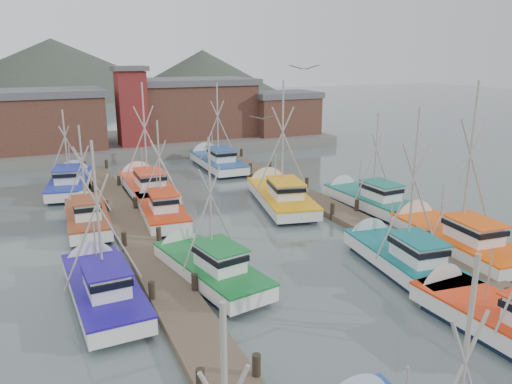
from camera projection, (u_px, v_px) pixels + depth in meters
name	position (u px, v px, depth m)	size (l,w,h in m)	color
ground	(289.00, 261.00, 27.48)	(260.00, 260.00, 0.00)	#546563
dock_left	(146.00, 252.00, 28.21)	(2.30, 46.00, 1.50)	#4E4030
dock_right	(352.00, 219.00, 33.74)	(2.30, 46.00, 1.50)	#4E4030
quay	(145.00, 143.00, 59.82)	(44.00, 16.00, 1.20)	slate
shed_left	(43.00, 119.00, 52.72)	(12.72, 8.48, 6.20)	brown
shed_center	(192.00, 107.00, 61.10)	(14.84, 9.54, 6.90)	brown
shed_right	(283.00, 112.00, 63.03)	(8.48, 6.36, 5.20)	brown
lookout_tower	(132.00, 106.00, 54.19)	(3.60, 3.60, 8.50)	maroon
distant_hills	(26.00, 97.00, 130.15)	(175.00, 140.00, 42.00)	#434D40
boat_1	(506.00, 323.00, 19.89)	(3.47, 9.53, 8.46)	black
boat_4	(206.00, 266.00, 25.16)	(4.04, 8.81, 8.01)	black
boat_5	(399.00, 256.00, 26.35)	(3.73, 9.14, 9.33)	black
boat_6	(102.00, 286.00, 23.01)	(3.44, 8.84, 8.30)	black
boat_7	(451.00, 237.00, 29.14)	(4.28, 9.95, 10.58)	black
boat_8	(160.00, 209.00, 34.40)	(3.23, 8.59, 7.55)	black
boat_9	(279.00, 195.00, 37.75)	(5.16, 10.67, 10.22)	black
boat_10	(87.00, 217.00, 32.79)	(3.09, 8.27, 7.42)	black
boat_11	(367.00, 199.00, 36.76)	(3.25, 8.90, 7.81)	black
boat_12	(146.00, 185.00, 40.57)	(3.99, 9.93, 9.84)	black
boat_13	(216.00, 161.00, 49.63)	(3.79, 10.05, 9.25)	black
boat_14	(71.00, 182.00, 41.64)	(4.41, 9.60, 7.56)	black
gull_near	(304.00, 68.00, 21.88)	(1.55, 0.64, 0.24)	gray
gull_far	(264.00, 118.00, 26.63)	(1.51, 0.66, 0.24)	gray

